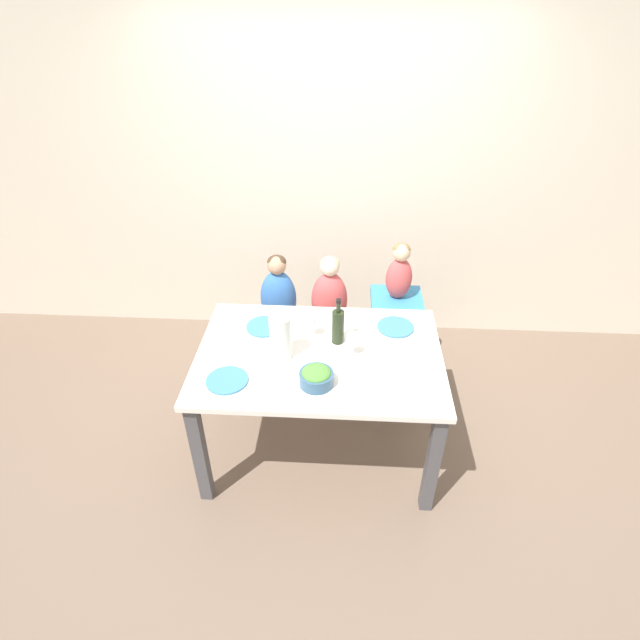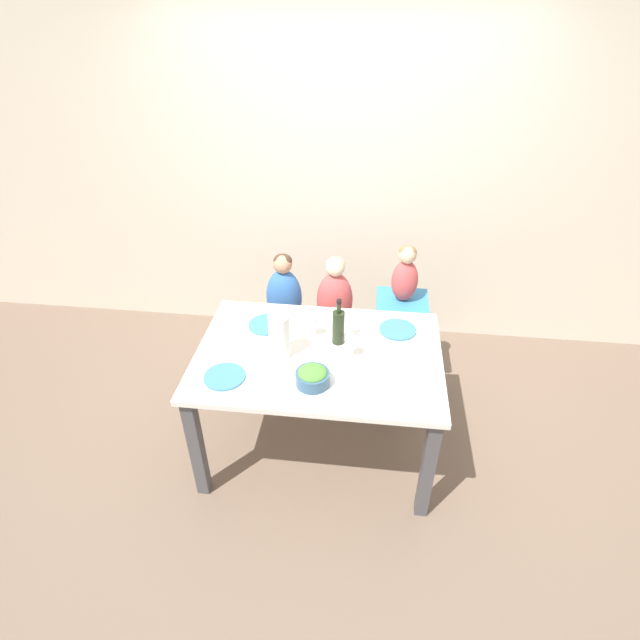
{
  "view_description": "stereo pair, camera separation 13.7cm",
  "coord_description": "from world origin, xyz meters",
  "views": [
    {
      "loc": [
        0.13,
        -2.25,
        2.57
      ],
      "look_at": [
        0.0,
        0.07,
        0.96
      ],
      "focal_mm": 28.0,
      "sensor_mm": 36.0,
      "label": 1
    },
    {
      "loc": [
        0.27,
        -2.23,
        2.57
      ],
      "look_at": [
        0.0,
        0.07,
        0.96
      ],
      "focal_mm": 28.0,
      "sensor_mm": 36.0,
      "label": 2
    }
  ],
  "objects": [
    {
      "name": "wine_bottle",
      "position": [
        0.1,
        0.11,
        0.9
      ],
      "size": [
        0.07,
        0.07,
        0.3
      ],
      "color": "#232D19",
      "rests_on": "dining_table"
    },
    {
      "name": "chair_far_left",
      "position": [
        -0.33,
        0.71,
        0.4
      ],
      "size": [
        0.42,
        0.4,
        0.48
      ],
      "color": "silver",
      "rests_on": "ground_plane"
    },
    {
      "name": "wine_glass_far",
      "position": [
        -0.06,
        0.16,
        0.9
      ],
      "size": [
        0.06,
        0.06,
        0.17
      ],
      "color": "white",
      "rests_on": "dining_table"
    },
    {
      "name": "dinner_plate_front_left",
      "position": [
        -0.48,
        -0.27,
        0.79
      ],
      "size": [
        0.23,
        0.23,
        0.01
      ],
      "color": "teal",
      "rests_on": "dining_table"
    },
    {
      "name": "person_baby_right",
      "position": [
        0.5,
        0.71,
        0.94
      ],
      "size": [
        0.18,
        0.13,
        0.4
      ],
      "color": "#C64C4C",
      "rests_on": "chair_right_highchair"
    },
    {
      "name": "wall_back",
      "position": [
        0.0,
        1.43,
        1.35
      ],
      "size": [
        10.0,
        0.06,
        2.7
      ],
      "color": "beige",
      "rests_on": "ground_plane"
    },
    {
      "name": "dining_table",
      "position": [
        0.0,
        0.0,
        0.67
      ],
      "size": [
        1.41,
        0.97,
        0.78
      ],
      "color": "white",
      "rests_on": "ground_plane"
    },
    {
      "name": "person_child_left",
      "position": [
        -0.33,
        0.71,
        0.74
      ],
      "size": [
        0.25,
        0.19,
        0.55
      ],
      "color": "#3366B2",
      "rests_on": "chair_far_left"
    },
    {
      "name": "person_child_center",
      "position": [
        0.03,
        0.71,
        0.74
      ],
      "size": [
        0.25,
        0.19,
        0.55
      ],
      "color": "#C64C4C",
      "rests_on": "chair_far_center"
    },
    {
      "name": "dinner_plate_back_left",
      "position": [
        -0.35,
        0.23,
        0.79
      ],
      "size": [
        0.23,
        0.23,
        0.01
      ],
      "color": "teal",
      "rests_on": "dining_table"
    },
    {
      "name": "ground_plane",
      "position": [
        0.0,
        0.0,
        0.0
      ],
      "size": [
        14.0,
        14.0,
        0.0
      ],
      "primitive_type": "plane",
      "color": "#705B4C"
    },
    {
      "name": "paper_towel_roll",
      "position": [
        -0.21,
        -0.04,
        0.91
      ],
      "size": [
        0.12,
        0.12,
        0.27
      ],
      "color": "white",
      "rests_on": "dining_table"
    },
    {
      "name": "chair_far_center",
      "position": [
        0.03,
        0.71,
        0.4
      ],
      "size": [
        0.42,
        0.4,
        0.48
      ],
      "color": "silver",
      "rests_on": "ground_plane"
    },
    {
      "name": "chair_right_highchair",
      "position": [
        0.5,
        0.71,
        0.57
      ],
      "size": [
        0.35,
        0.34,
        0.73
      ],
      "color": "silver",
      "rests_on": "ground_plane"
    },
    {
      "name": "salad_bowl_large",
      "position": [
        0.0,
        -0.26,
        0.83
      ],
      "size": [
        0.18,
        0.18,
        0.1
      ],
      "color": "#335675",
      "rests_on": "dining_table"
    },
    {
      "name": "wine_glass_near",
      "position": [
        0.18,
        -0.01,
        0.9
      ],
      "size": [
        0.06,
        0.06,
        0.17
      ],
      "color": "white",
      "rests_on": "dining_table"
    },
    {
      "name": "dinner_plate_back_right",
      "position": [
        0.46,
        0.27,
        0.79
      ],
      "size": [
        0.23,
        0.23,
        0.01
      ],
      "color": "teal",
      "rests_on": "dining_table"
    }
  ]
}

